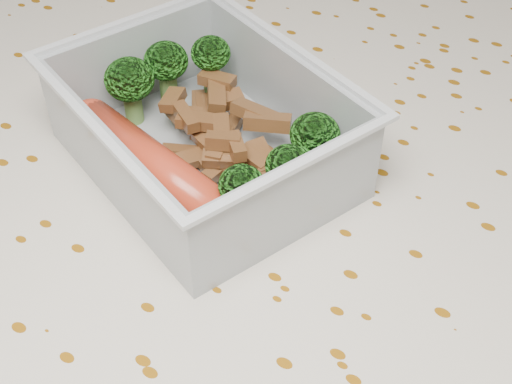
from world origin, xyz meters
The scene contains 6 objects.
dining_table centered at (0.00, 0.00, 0.67)m, with size 1.40×0.90×0.75m.
tablecloth centered at (0.00, 0.00, 0.72)m, with size 1.46×0.96×0.19m.
lunch_container centered at (-0.05, 0.03, 0.78)m, with size 0.24×0.22×0.07m.
broccoli_florets centered at (-0.05, 0.04, 0.79)m, with size 0.18×0.14×0.05m.
meat_pile centered at (-0.05, 0.04, 0.78)m, with size 0.11×0.10×0.03m.
sausage centered at (-0.06, -0.01, 0.78)m, with size 0.17×0.06×0.03m.
Camera 1 is at (0.18, -0.27, 1.09)m, focal length 50.00 mm.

